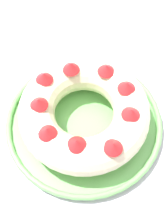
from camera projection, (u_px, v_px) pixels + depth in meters
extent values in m
plane|color=brown|center=(79.00, 199.00, 1.34)|extent=(8.00, 8.00, 0.00)
cube|color=silver|center=(75.00, 121.00, 0.70)|extent=(1.54, 1.01, 0.03)
cylinder|color=#6BB760|center=(84.00, 124.00, 0.67)|extent=(0.32, 0.32, 0.01)
torus|color=#6BB760|center=(84.00, 122.00, 0.66)|extent=(0.33, 0.33, 0.01)
torus|color=beige|center=(84.00, 112.00, 0.62)|extent=(0.26, 0.26, 0.07)
cone|color=red|center=(77.00, 143.00, 0.54)|extent=(0.04, 0.04, 0.02)
cone|color=red|center=(113.00, 146.00, 0.54)|extent=(0.04, 0.04, 0.02)
cone|color=red|center=(131.00, 112.00, 0.57)|extent=(0.04, 0.04, 0.02)
cone|color=red|center=(127.00, 86.00, 0.60)|extent=(0.05, 0.05, 0.02)
cone|color=red|center=(106.00, 68.00, 0.62)|extent=(0.05, 0.05, 0.02)
cone|color=red|center=(71.00, 67.00, 0.62)|extent=(0.04, 0.04, 0.02)
cone|color=red|center=(44.00, 77.00, 0.61)|extent=(0.04, 0.04, 0.02)
cone|color=red|center=(38.00, 102.00, 0.58)|extent=(0.04, 0.04, 0.02)
cone|color=red|center=(47.00, 131.00, 0.55)|extent=(0.05, 0.05, 0.02)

